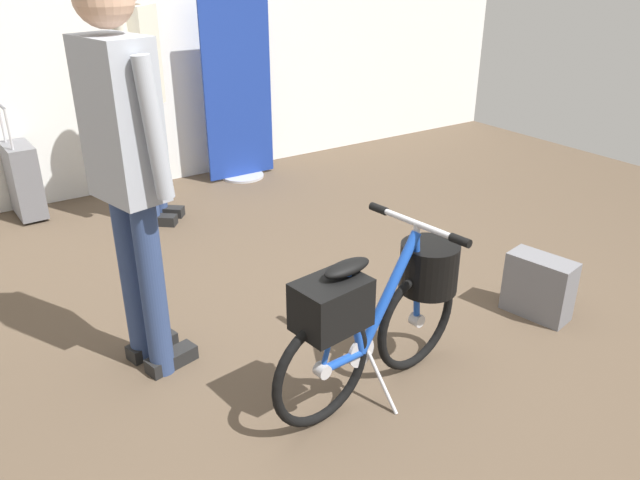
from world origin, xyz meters
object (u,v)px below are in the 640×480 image
at_px(floor_banner_stand, 239,101).
at_px(backpack_on_floor, 539,287).
at_px(folding_bike_foreground, 382,308).
at_px(rolling_suitcase, 24,180).
at_px(visitor_browsing, 126,160).
at_px(visitor_near_wall, 141,82).

xyz_separation_m(floor_banner_stand, backpack_on_floor, (0.27, -2.87, -0.49)).
xyz_separation_m(folding_bike_foreground, rolling_suitcase, (-0.88, 2.96, -0.12)).
bearing_deg(floor_banner_stand, backpack_on_floor, -84.73).
relative_size(floor_banner_stand, folding_bike_foreground, 1.40).
height_order(floor_banner_stand, backpack_on_floor, floor_banner_stand).
bearing_deg(floor_banner_stand, visitor_browsing, -126.34).
distance_m(floor_banner_stand, folding_bike_foreground, 3.01).
xyz_separation_m(floor_banner_stand, visitor_browsing, (-1.59, -2.16, 0.34)).
xyz_separation_m(folding_bike_foreground, visitor_browsing, (-0.77, 0.72, 0.59)).
bearing_deg(visitor_near_wall, visitor_browsing, -110.98).
xyz_separation_m(visitor_browsing, rolling_suitcase, (-0.11, 2.24, -0.71)).
relative_size(visitor_browsing, rolling_suitcase, 2.08).
distance_m(folding_bike_foreground, rolling_suitcase, 3.09).
distance_m(floor_banner_stand, visitor_browsing, 2.70).
relative_size(floor_banner_stand, rolling_suitcase, 1.79).
relative_size(floor_banner_stand, backpack_on_floor, 4.07).
bearing_deg(rolling_suitcase, folding_bike_foreground, -73.42).
bearing_deg(folding_bike_foreground, rolling_suitcase, 106.58).
distance_m(floor_banner_stand, visitor_near_wall, 1.13).
distance_m(floor_banner_stand, rolling_suitcase, 1.74).
height_order(floor_banner_stand, visitor_near_wall, visitor_near_wall).
bearing_deg(floor_banner_stand, folding_bike_foreground, -105.88).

